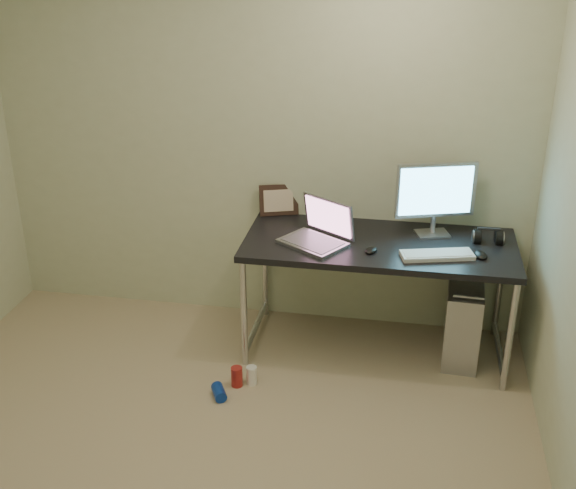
# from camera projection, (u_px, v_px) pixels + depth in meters

# --- Properties ---
(floor) EXTENTS (3.50, 3.50, 0.00)m
(floor) POSITION_uv_depth(u_px,v_px,m) (189.00, 484.00, 3.53)
(floor) COLOR tan
(floor) RESTS_ON ground
(wall_back) EXTENTS (3.50, 0.02, 2.50)m
(wall_back) POSITION_uv_depth(u_px,v_px,m) (259.00, 139.00, 4.59)
(wall_back) COLOR beige
(wall_back) RESTS_ON ground
(desk) EXTENTS (1.63, 0.71, 0.75)m
(desk) POSITION_uv_depth(u_px,v_px,m) (379.00, 254.00, 4.38)
(desk) COLOR black
(desk) RESTS_ON ground
(tower_computer) EXTENTS (0.24, 0.49, 0.53)m
(tower_computer) POSITION_uv_depth(u_px,v_px,m) (463.00, 320.00, 4.48)
(tower_computer) COLOR #AAAAAF
(tower_computer) RESTS_ON ground
(cable_a) EXTENTS (0.01, 0.16, 0.69)m
(cable_a) POSITION_uv_depth(u_px,v_px,m) (455.00, 277.00, 4.69)
(cable_a) COLOR black
(cable_a) RESTS_ON ground
(cable_b) EXTENTS (0.02, 0.11, 0.71)m
(cable_b) POSITION_uv_depth(u_px,v_px,m) (469.00, 283.00, 4.66)
(cable_b) COLOR black
(cable_b) RESTS_ON ground
(can_red) EXTENTS (0.09, 0.09, 0.12)m
(can_red) POSITION_uv_depth(u_px,v_px,m) (237.00, 377.00, 4.25)
(can_red) COLOR #A92421
(can_red) RESTS_ON ground
(can_white) EXTENTS (0.07, 0.07, 0.12)m
(can_white) POSITION_uv_depth(u_px,v_px,m) (252.00, 375.00, 4.27)
(can_white) COLOR white
(can_white) RESTS_ON ground
(can_blue) EXTENTS (0.12, 0.14, 0.07)m
(can_blue) POSITION_uv_depth(u_px,v_px,m) (219.00, 392.00, 4.16)
(can_blue) COLOR #0E339E
(can_blue) RESTS_ON ground
(laptop) EXTENTS (0.47, 0.45, 0.26)m
(laptop) POSITION_uv_depth(u_px,v_px,m) (319.00, 233.00, 4.33)
(laptop) COLOR #A5A5AC
(laptop) RESTS_ON desk
(monitor) EXTENTS (0.48, 0.19, 0.46)m
(monitor) POSITION_uv_depth(u_px,v_px,m) (436.00, 193.00, 4.34)
(monitor) COLOR #A5A5AC
(monitor) RESTS_ON desk
(keyboard) EXTENTS (0.44, 0.24, 0.03)m
(keyboard) POSITION_uv_depth(u_px,v_px,m) (437.00, 255.00, 4.15)
(keyboard) COLOR silver
(keyboard) RESTS_ON desk
(mouse_right) EXTENTS (0.09, 0.12, 0.04)m
(mouse_right) POSITION_uv_depth(u_px,v_px,m) (481.00, 254.00, 4.15)
(mouse_right) COLOR black
(mouse_right) RESTS_ON desk
(mouse_left) EXTENTS (0.09, 0.12, 0.04)m
(mouse_left) POSITION_uv_depth(u_px,v_px,m) (371.00, 249.00, 4.21)
(mouse_left) COLOR black
(mouse_left) RESTS_ON desk
(headphones) EXTENTS (0.17, 0.11, 0.12)m
(headphones) POSITION_uv_depth(u_px,v_px,m) (488.00, 237.00, 4.33)
(headphones) COLOR black
(headphones) RESTS_ON desk
(picture_frame) EXTENTS (0.26, 0.15, 0.21)m
(picture_frame) POSITION_uv_depth(u_px,v_px,m) (279.00, 200.00, 4.71)
(picture_frame) COLOR black
(picture_frame) RESTS_ON desk
(webcam) EXTENTS (0.04, 0.03, 0.11)m
(webcam) POSITION_uv_depth(u_px,v_px,m) (320.00, 209.00, 4.63)
(webcam) COLOR silver
(webcam) RESTS_ON desk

